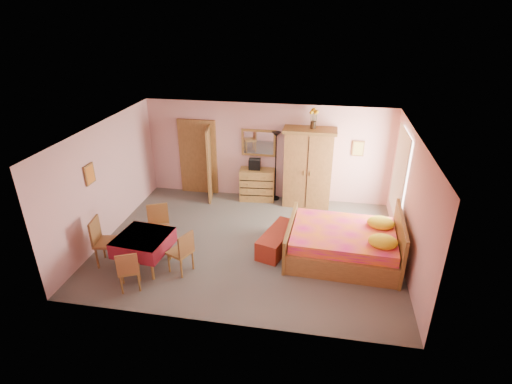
% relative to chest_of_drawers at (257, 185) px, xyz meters
% --- Properties ---
extents(floor, '(6.50, 6.50, 0.00)m').
position_rel_chest_of_drawers_xyz_m(floor, '(0.21, -2.27, -0.44)').
color(floor, slate).
rests_on(floor, ground).
extents(ceiling, '(6.50, 6.50, 0.00)m').
position_rel_chest_of_drawers_xyz_m(ceiling, '(0.21, -2.27, 2.16)').
color(ceiling, brown).
rests_on(ceiling, wall_back).
extents(wall_back, '(6.50, 0.10, 2.60)m').
position_rel_chest_of_drawers_xyz_m(wall_back, '(0.21, 0.23, 0.86)').
color(wall_back, '#DDA1A0').
rests_on(wall_back, floor).
extents(wall_front, '(6.50, 0.10, 2.60)m').
position_rel_chest_of_drawers_xyz_m(wall_front, '(0.21, -4.77, 0.86)').
color(wall_front, '#DDA1A0').
rests_on(wall_front, floor).
extents(wall_left, '(0.10, 5.00, 2.60)m').
position_rel_chest_of_drawers_xyz_m(wall_left, '(-3.04, -2.27, 0.86)').
color(wall_left, '#DDA1A0').
rests_on(wall_left, floor).
extents(wall_right, '(0.10, 5.00, 2.60)m').
position_rel_chest_of_drawers_xyz_m(wall_right, '(3.46, -2.27, 0.86)').
color(wall_right, '#DDA1A0').
rests_on(wall_right, floor).
extents(doorway, '(1.06, 0.12, 2.15)m').
position_rel_chest_of_drawers_xyz_m(doorway, '(-1.69, 0.20, 0.59)').
color(doorway, '#9E6B35').
rests_on(doorway, floor).
extents(window, '(0.08, 1.40, 1.95)m').
position_rel_chest_of_drawers_xyz_m(window, '(3.42, -1.07, 1.01)').
color(window, white).
rests_on(window, wall_right).
extents(picture_left, '(0.04, 0.32, 0.42)m').
position_rel_chest_of_drawers_xyz_m(picture_left, '(-3.01, -2.87, 1.26)').
color(picture_left, orange).
rests_on(picture_left, wall_left).
extents(picture_back, '(0.30, 0.04, 0.40)m').
position_rel_chest_of_drawers_xyz_m(picture_back, '(2.56, 0.20, 1.11)').
color(picture_back, '#D8BF59').
rests_on(picture_back, wall_back).
extents(chest_of_drawers, '(0.96, 0.54, 0.87)m').
position_rel_chest_of_drawers_xyz_m(chest_of_drawers, '(0.00, 0.00, 0.00)').
color(chest_of_drawers, '#A57638').
rests_on(chest_of_drawers, floor).
extents(wall_mirror, '(0.92, 0.05, 0.72)m').
position_rel_chest_of_drawers_xyz_m(wall_mirror, '(0.00, 0.21, 1.11)').
color(wall_mirror, white).
rests_on(wall_mirror, wall_back).
extents(stereo, '(0.32, 0.25, 0.29)m').
position_rel_chest_of_drawers_xyz_m(stereo, '(-0.07, 0.03, 0.58)').
color(stereo, black).
rests_on(stereo, chest_of_drawers).
extents(floor_lamp, '(0.28, 0.28, 1.90)m').
position_rel_chest_of_drawers_xyz_m(floor_lamp, '(0.48, 0.11, 0.51)').
color(floor_lamp, black).
rests_on(floor_lamp, floor).
extents(wardrobe, '(1.33, 0.69, 2.08)m').
position_rel_chest_of_drawers_xyz_m(wardrobe, '(1.34, -0.05, 0.61)').
color(wardrobe, '#9D6935').
rests_on(wardrobe, floor).
extents(sunflower_vase, '(0.21, 0.21, 0.50)m').
position_rel_chest_of_drawers_xyz_m(sunflower_vase, '(1.40, -0.03, 1.90)').
color(sunflower_vase, gold).
rests_on(sunflower_vase, wardrobe).
extents(bed, '(2.38, 1.92, 1.07)m').
position_rel_chest_of_drawers_xyz_m(bed, '(2.23, -2.43, 0.10)').
color(bed, '#DA157A').
rests_on(bed, floor).
extents(bench, '(0.84, 1.38, 0.43)m').
position_rel_chest_of_drawers_xyz_m(bench, '(0.87, -2.34, -0.22)').
color(bench, maroon).
rests_on(bench, floor).
extents(dining_table, '(1.07, 1.07, 0.72)m').
position_rel_chest_of_drawers_xyz_m(dining_table, '(-1.70, -3.45, -0.08)').
color(dining_table, maroon).
rests_on(dining_table, floor).
extents(chair_south, '(0.51, 0.51, 0.84)m').
position_rel_chest_of_drawers_xyz_m(chair_south, '(-1.70, -4.14, -0.01)').
color(chair_south, olive).
rests_on(chair_south, floor).
extents(chair_north, '(0.59, 0.59, 0.99)m').
position_rel_chest_of_drawers_xyz_m(chair_north, '(-1.66, -2.77, 0.06)').
color(chair_north, '#9B6334').
rests_on(chair_north, floor).
extents(chair_west, '(0.53, 0.53, 1.02)m').
position_rel_chest_of_drawers_xyz_m(chair_west, '(-2.47, -3.48, 0.08)').
color(chair_west, '#965F32').
rests_on(chair_west, floor).
extents(chair_east, '(0.54, 0.54, 0.91)m').
position_rel_chest_of_drawers_xyz_m(chair_east, '(-0.94, -3.48, 0.02)').
color(chair_east, olive).
rests_on(chair_east, floor).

